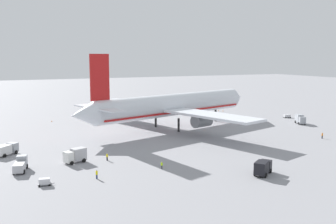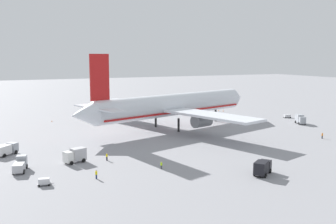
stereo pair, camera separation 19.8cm
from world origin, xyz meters
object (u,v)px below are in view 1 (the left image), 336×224
airliner (171,106)px  service_truck_4 (20,165)px  ground_worker_4 (97,174)px  traffic_cone_2 (223,111)px  baggage_cart_0 (44,182)px  traffic_cone_1 (52,121)px  baggage_cart_1 (287,116)px  ground_worker_3 (322,135)px  service_truck_1 (6,149)px  traffic_cone_0 (219,110)px  service_truck_3 (300,119)px  ground_worker_2 (162,165)px  service_truck_0 (263,167)px  service_truck_2 (76,155)px  ground_worker_1 (107,157)px

airliner → service_truck_4: size_ratio=10.86×
ground_worker_4 → traffic_cone_2: bearing=43.1°
airliner → baggage_cart_0: airliner is taller
service_truck_4 → ground_worker_4: 17.54m
traffic_cone_1 → baggage_cart_1: bearing=-18.8°
ground_worker_3 → traffic_cone_2: (4.46, 59.19, -0.60)m
service_truck_1 → traffic_cone_0: service_truck_1 is taller
ground_worker_4 → traffic_cone_0: ground_worker_4 is taller
service_truck_3 → ground_worker_2: (-66.80, -30.17, -0.89)m
service_truck_1 → traffic_cone_1: 48.16m
baggage_cart_1 → ground_worker_2: bearing=-149.4°
service_truck_0 → baggage_cart_1: size_ratio=1.67×
ground_worker_4 → airliner: bearing=49.4°
service_truck_4 → traffic_cone_0: (85.29, 58.71, -1.09)m
service_truck_0 → baggage_cart_0: (-40.65, 11.64, -0.84)m
airliner → ground_worker_4: size_ratio=40.41×
service_truck_0 → service_truck_4: size_ratio=0.89×
airliner → service_truck_2: size_ratio=13.40×
baggage_cart_0 → traffic_cone_1: 72.72m
ground_worker_1 → ground_worker_4: ground_worker_4 is taller
baggage_cart_1 → ground_worker_1: 86.50m
service_truck_1 → ground_worker_1: size_ratio=3.41×
airliner → service_truck_1: bearing=-164.0°
traffic_cone_1 → ground_worker_3: bearing=-43.3°
airliner → service_truck_3: size_ratio=12.37×
service_truck_0 → ground_worker_3: (37.85, 20.63, -0.70)m
airliner → service_truck_4: airliner is taller
airliner → baggage_cart_0: 61.80m
traffic_cone_0 → traffic_cone_1: 70.21m
traffic_cone_1 → ground_worker_2: bearing=-80.5°
traffic_cone_0 → traffic_cone_1: (-70.20, 1.52, 0.00)m
baggage_cart_1 → ground_worker_2: ground_worker_2 is taller
service_truck_2 → ground_worker_2: (15.39, -12.72, -0.89)m
baggage_cart_1 → ground_worker_1: bearing=-158.8°
baggage_cart_0 → traffic_cone_0: bearing=40.6°
service_truck_0 → baggage_cart_1: (55.32, 54.77, -0.90)m
traffic_cone_2 → baggage_cart_1: bearing=-62.6°
baggage_cart_0 → baggage_cart_1: bearing=24.2°
traffic_cone_1 → baggage_cart_0: bearing=-99.4°
service_truck_1 → service_truck_2: size_ratio=1.09×
baggage_cart_1 → service_truck_2: bearing=-161.1°
service_truck_4 → ground_worker_4: bearing=-42.2°
ground_worker_1 → traffic_cone_0: ground_worker_1 is taller
airliner → ground_worker_2: airliner is taller
ground_worker_3 → ground_worker_4: (-68.78, -9.26, 0.03)m
traffic_cone_2 → ground_worker_4: bearing=-136.9°
airliner → ground_worker_1: bearing=-135.7°
baggage_cart_1 → traffic_cone_1: 88.87m
service_truck_2 → ground_worker_1: bearing=-10.1°
service_truck_4 → service_truck_0: bearing=-27.8°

